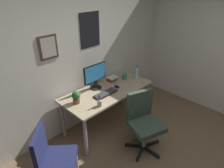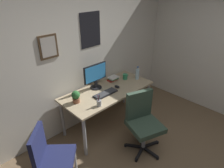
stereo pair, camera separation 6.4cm
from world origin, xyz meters
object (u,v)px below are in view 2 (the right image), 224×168
pen_cup (99,103)px  potted_plant (76,96)px  side_chair (51,156)px  computer_mouse (117,87)px  keyboard (105,94)px  water_bottle (137,74)px  book_stack_left (113,78)px  monitor (95,75)px  office_chair (143,119)px  coffee_mug_near (125,77)px

pen_cup → potted_plant: bearing=120.4°
side_chair → computer_mouse: 1.57m
side_chair → computer_mouse: size_ratio=7.95×
keyboard → water_bottle: (0.82, 0.00, 0.09)m
water_bottle → book_stack_left: size_ratio=1.31×
side_chair → monitor: (1.24, 0.61, 0.46)m
book_stack_left → office_chair: bearing=-108.3°
monitor → computer_mouse: bearing=-43.6°
water_bottle → coffee_mug_near: water_bottle is taller
keyboard → office_chair: bearing=-80.2°
keyboard → potted_plant: (-0.48, 0.13, 0.09)m
coffee_mug_near → computer_mouse: bearing=-159.4°
computer_mouse → pen_cup: bearing=-160.5°
monitor → potted_plant: bearing=-163.8°
potted_plant → pen_cup: 0.37m
keyboard → pen_cup: (-0.30, -0.19, 0.04)m
side_chair → monitor: 1.46m
computer_mouse → coffee_mug_near: coffee_mug_near is taller
coffee_mug_near → monitor: bearing=168.7°
office_chair → monitor: 1.07m
keyboard → book_stack_left: book_stack_left is taller
pen_cup → coffee_mug_near: bearing=19.9°
office_chair → potted_plant: (-0.60, 0.82, 0.30)m
side_chair → book_stack_left: bearing=20.2°
coffee_mug_near → office_chair: bearing=-122.0°
computer_mouse → pen_cup: size_ratio=0.55×
water_bottle → pen_cup: water_bottle is taller
side_chair → coffee_mug_near: 1.94m
computer_mouse → water_bottle: water_bottle is taller
monitor → potted_plant: 0.55m
computer_mouse → potted_plant: 0.80m
office_chair → computer_mouse: (0.18, 0.72, 0.22)m
office_chair → book_stack_left: office_chair is taller
monitor → side_chair: bearing=-153.7°
office_chair → computer_mouse: bearing=75.8°
keyboard → pen_cup: bearing=-148.1°
computer_mouse → monitor: bearing=136.4°
water_bottle → keyboard: bearing=-179.8°
office_chair → water_bottle: bearing=44.9°
side_chair → monitor: size_ratio=1.90×
keyboard → pen_cup: pen_cup is taller
keyboard → book_stack_left: bearing=32.1°
pen_cup → book_stack_left: (0.73, 0.46, -0.01)m
office_chair → keyboard: size_ratio=2.21×
side_chair → water_bottle: size_ratio=3.47×
water_bottle → book_stack_left: (-0.38, 0.27, -0.06)m
side_chair → book_stack_left: (1.64, 0.61, 0.27)m
keyboard → water_bottle: bearing=0.2°
computer_mouse → water_bottle: 0.52m
computer_mouse → book_stack_left: bearing=60.9°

